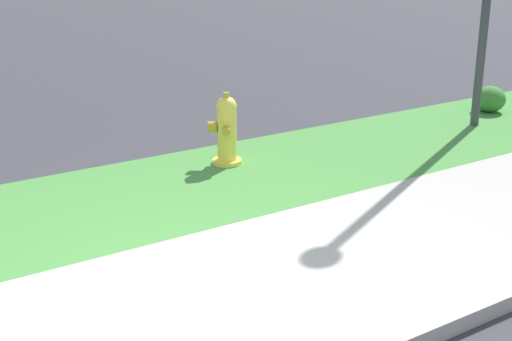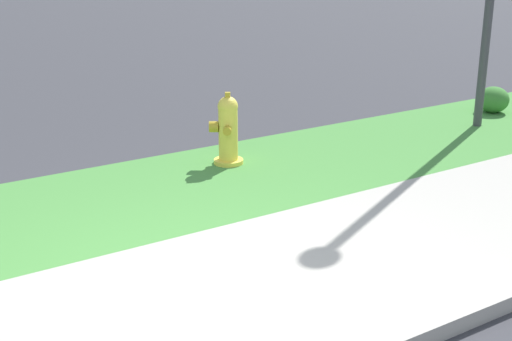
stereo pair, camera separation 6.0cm
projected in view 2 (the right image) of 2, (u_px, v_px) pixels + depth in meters
ground_plane at (199, 305)px, 4.88m from camera, size 120.00×120.00×0.00m
sidewalk_pavement at (199, 304)px, 4.88m from camera, size 18.00×2.15×0.01m
grass_verge at (87, 207)px, 6.59m from camera, size 18.00×2.16×0.01m
fire_hydrant_at_driveway at (228, 130)px, 7.70m from camera, size 0.37×0.37×0.80m
shrub_bush_far_verge at (493, 100)px, 9.96m from camera, size 0.43×0.43×0.37m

